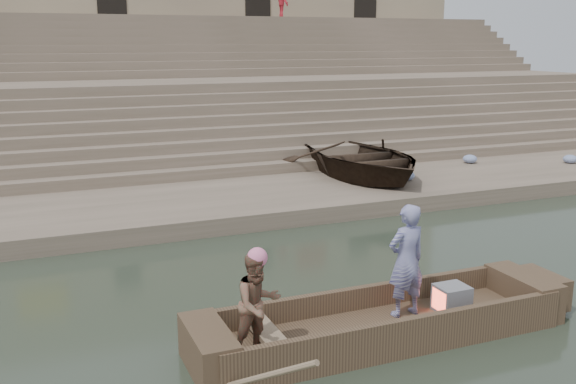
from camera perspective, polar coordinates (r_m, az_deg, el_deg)
ground at (r=10.31m, az=17.80°, el=-11.32°), size 120.00×120.00×0.00m
lower_landing at (r=16.77m, az=0.08°, el=-0.47°), size 32.00×4.00×0.40m
mid_landing at (r=23.56m, az=-6.99°, el=6.37°), size 32.00×3.00×2.80m
upper_landing at (r=30.24m, az=-10.70°, el=10.02°), size 32.00×3.00×5.20m
ghat_steps at (r=25.14m, az=-8.07°, el=7.68°), size 32.00×11.00×5.20m
building_wall at (r=34.15m, az=-12.38°, el=15.33°), size 32.00×5.07×11.20m
main_rowboat at (r=9.57m, az=8.24°, el=-12.04°), size 5.00×1.30×0.22m
rowboat_trim at (r=9.58m, az=9.39°, el=-10.75°), size 6.04×2.63×2.04m
standing_man at (r=9.57m, az=10.39°, el=-5.96°), size 0.65×0.45×1.68m
rowing_man at (r=8.32m, az=-2.68°, el=-9.88°), size 0.77×0.66×1.37m
television at (r=10.06m, az=14.18°, el=-9.09°), size 0.46×0.42×0.40m
beached_rowboat at (r=18.38m, az=6.52°, el=2.98°), size 3.68×5.14×1.06m
pedestrian at (r=31.79m, az=-0.46°, el=16.59°), size 0.68×1.12×1.68m
cloth_bundles at (r=20.42m, az=17.02°, el=2.37°), size 6.60×1.88×0.26m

